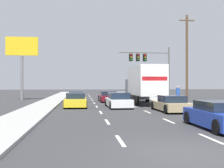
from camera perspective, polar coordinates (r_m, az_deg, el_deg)
The scene contains 15 objects.
ground_plane at distance 33.25m, azimuth -0.98°, elevation -3.50°, with size 140.00×140.00×0.00m, color #333335.
sidewalk_right at distance 29.71m, azimuth 12.60°, elevation -3.79°, with size 2.54×80.00×0.14m, color #9E9E99.
sidewalk_left at distance 28.32m, azimuth -13.30°, elevation -3.97°, with size 2.54×80.00×0.14m, color #9E9E99.
lane_markings at distance 30.15m, azimuth -0.43°, elevation -3.86°, with size 3.54×52.00×0.01m.
car_silver at distance 31.51m, azimuth -7.29°, elevation -2.70°, with size 1.91×4.07×1.21m.
car_yellow at distance 24.82m, azimuth -7.42°, elevation -3.40°, with size 1.95×4.55×1.25m.
car_maroon at distance 31.94m, azimuth -0.83°, elevation -2.62°, with size 1.99×4.65×1.22m.
car_white at distance 24.12m, azimuth 1.31°, elevation -3.40°, with size 1.99×4.67×1.31m.
box_truck at distance 28.44m, azimuth 6.54°, elevation 0.22°, with size 2.69×8.74×3.77m.
car_tan at distance 21.10m, azimuth 11.93°, elevation -4.06°, with size 1.96×4.47×1.19m.
car_blue at distance 13.71m, azimuth 20.97°, elevation -6.05°, with size 1.93×4.23×1.25m.
traffic_signal_mast at distance 36.80m, azimuth 7.01°, elevation 4.71°, with size 6.78×0.69×6.88m.
utility_pole_mid at distance 33.34m, azimuth 15.05°, elevation 5.31°, with size 1.80×0.28×9.95m.
roadside_billboard at distance 36.74m, azimuth -17.92°, elevation 5.62°, with size 3.95×0.36×7.91m.
pedestrian_near_corner at distance 29.35m, azimuth 13.31°, elevation -2.05°, with size 0.38×0.38×1.69m.
Camera 1 is at (-3.10, -8.04, 2.04)m, focal length 44.76 mm.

